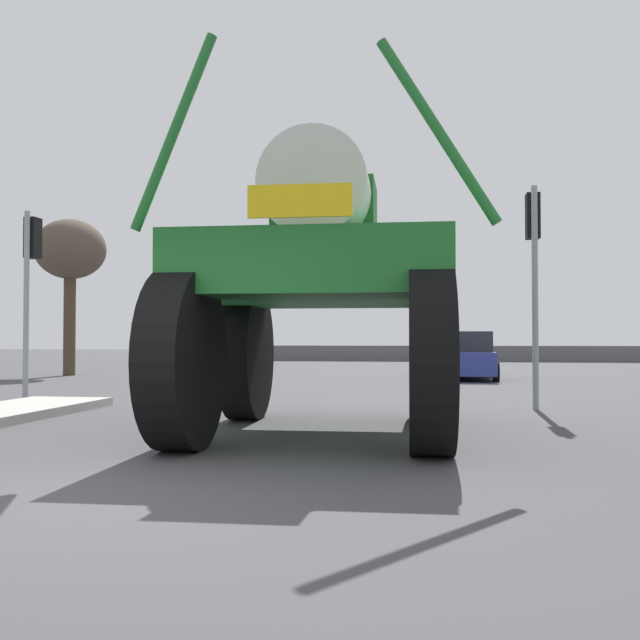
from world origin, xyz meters
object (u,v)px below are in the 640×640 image
(oversize_sprayer, at_px, (322,294))
(traffic_signal_near_right, at_px, (533,247))
(sedan_ahead, at_px, (466,357))
(traffic_signal_near_left, at_px, (31,263))
(traffic_signal_far_left, at_px, (254,307))
(bare_tree_left, at_px, (70,253))

(oversize_sprayer, relative_size, traffic_signal_near_right, 1.32)
(sedan_ahead, distance_m, traffic_signal_near_left, 13.64)
(sedan_ahead, distance_m, traffic_signal_near_right, 10.12)
(oversize_sprayer, bearing_deg, traffic_signal_near_right, -41.12)
(oversize_sprayer, distance_m, traffic_signal_far_left, 22.27)
(traffic_signal_near_right, bearing_deg, oversize_sprayer, -129.48)
(traffic_signal_near_left, bearing_deg, sedan_ahead, 46.87)
(sedan_ahead, height_order, traffic_signal_far_left, traffic_signal_far_left)
(bare_tree_left, bearing_deg, traffic_signal_near_right, -34.73)
(traffic_signal_near_left, distance_m, traffic_signal_near_right, 9.98)
(sedan_ahead, bearing_deg, traffic_signal_near_left, 137.86)
(bare_tree_left, bearing_deg, sedan_ahead, -0.88)
(sedan_ahead, distance_m, bare_tree_left, 14.19)
(traffic_signal_near_right, bearing_deg, traffic_signal_near_left, 179.98)
(traffic_signal_near_right, xyz_separation_m, bare_tree_left, (-14.49, 10.04, 1.37))
(traffic_signal_near_left, distance_m, bare_tree_left, 11.11)
(traffic_signal_far_left, bearing_deg, bare_tree_left, -123.74)
(oversize_sprayer, relative_size, traffic_signal_near_left, 1.39)
(traffic_signal_near_left, bearing_deg, oversize_sprayer, -31.25)
(sedan_ahead, bearing_deg, traffic_signal_far_left, 50.89)
(sedan_ahead, bearing_deg, bare_tree_left, 90.12)
(traffic_signal_near_left, bearing_deg, traffic_signal_near_right, -0.02)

